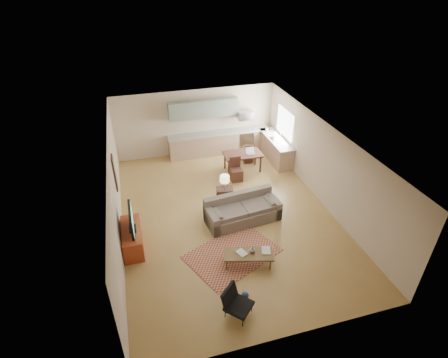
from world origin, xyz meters
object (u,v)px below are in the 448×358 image
object	(u,v)px
sofa	(243,210)
dining_table	(242,162)
armchair	(239,304)
coffee_table	(248,259)
tv_credenza	(132,238)
console_table	(225,197)

from	to	relation	value
sofa	dining_table	size ratio (longest dim) A/B	1.66
sofa	armchair	size ratio (longest dim) A/B	3.31
sofa	coffee_table	size ratio (longest dim) A/B	1.81
coffee_table	tv_credenza	xyz separation A→B (m)	(-2.90, 1.53, 0.12)
tv_credenza	dining_table	size ratio (longest dim) A/B	0.97
sofa	dining_table	distance (m)	3.10
console_table	armchair	bearing A→B (deg)	-90.76
tv_credenza	dining_table	bearing A→B (deg)	36.83
sofa	console_table	bearing A→B (deg)	101.12
coffee_table	armchair	world-z (taller)	armchair
coffee_table	console_table	bearing A→B (deg)	101.86
coffee_table	sofa	bearing A→B (deg)	90.80
coffee_table	dining_table	xyz separation A→B (m)	(1.42, 4.76, 0.16)
armchair	tv_credenza	world-z (taller)	armchair
dining_table	tv_credenza	bearing A→B (deg)	-141.74
armchair	console_table	xyz separation A→B (m)	(0.86, 4.20, -0.04)
tv_credenza	armchair	bearing A→B (deg)	-53.43
sofa	coffee_table	world-z (taller)	sofa
tv_credenza	sofa	bearing A→B (deg)	4.97
tv_credenza	dining_table	distance (m)	5.40
console_table	dining_table	bearing A→B (deg)	68.05
dining_table	coffee_table	bearing A→B (deg)	-105.16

